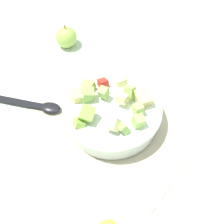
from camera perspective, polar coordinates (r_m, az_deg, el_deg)
ground_plane at (r=0.88m, az=0.61°, el=-2.09°), size 2.40×2.40×0.00m
placemat at (r=0.87m, az=0.61°, el=-1.98°), size 0.42×0.30×0.01m
salad_bowl at (r=0.85m, az=-0.02°, el=-0.15°), size 0.25×0.25×0.09m
serving_spoon at (r=0.92m, az=-13.00°, el=1.16°), size 0.21×0.12×0.01m
whole_apple at (r=1.07m, az=-7.77°, el=12.51°), size 0.07×0.07×0.08m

